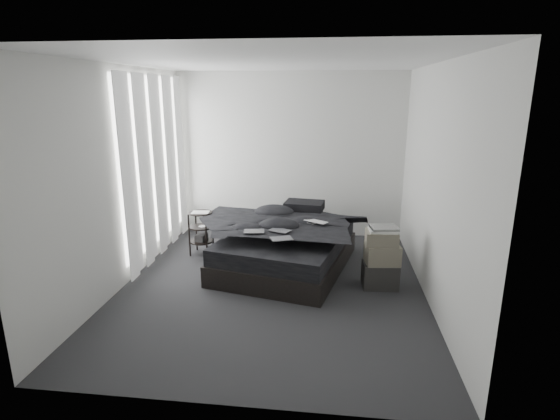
# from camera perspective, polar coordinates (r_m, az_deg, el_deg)

# --- Properties ---
(floor) EXTENTS (3.60, 4.20, 0.01)m
(floor) POSITION_cam_1_polar(r_m,az_deg,el_deg) (5.39, -1.03, -9.97)
(floor) COLOR #29292B
(floor) RESTS_ON ground
(ceiling) EXTENTS (3.60, 4.20, 0.01)m
(ceiling) POSITION_cam_1_polar(r_m,az_deg,el_deg) (4.88, -1.19, 18.82)
(ceiling) COLOR white
(ceiling) RESTS_ON ground
(wall_back) EXTENTS (3.60, 0.01, 2.60)m
(wall_back) POSITION_cam_1_polar(r_m,az_deg,el_deg) (7.03, 1.28, 7.12)
(wall_back) COLOR silver
(wall_back) RESTS_ON ground
(wall_front) EXTENTS (3.60, 0.01, 2.60)m
(wall_front) POSITION_cam_1_polar(r_m,az_deg,el_deg) (2.98, -6.70, -4.41)
(wall_front) COLOR silver
(wall_front) RESTS_ON ground
(wall_left) EXTENTS (0.01, 4.20, 2.60)m
(wall_left) POSITION_cam_1_polar(r_m,az_deg,el_deg) (5.52, -20.01, 3.93)
(wall_left) COLOR silver
(wall_left) RESTS_ON ground
(wall_right) EXTENTS (0.01, 4.20, 2.60)m
(wall_right) POSITION_cam_1_polar(r_m,az_deg,el_deg) (5.05, 19.58, 3.00)
(wall_right) COLOR silver
(wall_right) RESTS_ON ground
(window_left) EXTENTS (0.02, 2.00, 2.30)m
(window_left) POSITION_cam_1_polar(r_m,az_deg,el_deg) (6.30, -16.26, 6.02)
(window_left) COLOR white
(window_left) RESTS_ON wall_left
(curtain_left) EXTENTS (0.06, 2.12, 2.48)m
(curtain_left) POSITION_cam_1_polar(r_m,az_deg,el_deg) (6.29, -15.80, 5.40)
(curtain_left) COLOR white
(curtain_left) RESTS_ON wall_left
(bed) EXTENTS (1.89, 2.25, 0.27)m
(bed) POSITION_cam_1_polar(r_m,az_deg,el_deg) (5.91, 0.82, -6.20)
(bed) COLOR black
(bed) RESTS_ON floor
(mattress) EXTENTS (1.83, 2.18, 0.21)m
(mattress) POSITION_cam_1_polar(r_m,az_deg,el_deg) (5.83, 0.83, -4.03)
(mattress) COLOR black
(mattress) RESTS_ON bed
(duvet) EXTENTS (1.79, 1.96, 0.23)m
(duvet) POSITION_cam_1_polar(r_m,az_deg,el_deg) (5.72, 0.68, -2.10)
(duvet) COLOR black
(duvet) RESTS_ON mattress
(pillow_lower) EXTENTS (0.67, 0.52, 0.13)m
(pillow_lower) POSITION_cam_1_polar(r_m,az_deg,el_deg) (6.48, 2.66, -0.45)
(pillow_lower) COLOR black
(pillow_lower) RESTS_ON mattress
(pillow_upper) EXTENTS (0.60, 0.45, 0.12)m
(pillow_upper) POSITION_cam_1_polar(r_m,az_deg,el_deg) (6.41, 3.19, 0.56)
(pillow_upper) COLOR black
(pillow_upper) RESTS_ON pillow_lower
(laptop) EXTENTS (0.37, 0.34, 0.02)m
(laptop) POSITION_cam_1_polar(r_m,az_deg,el_deg) (5.66, 4.46, -0.98)
(laptop) COLOR silver
(laptop) RESTS_ON duvet
(comic_a) EXTENTS (0.27, 0.20, 0.01)m
(comic_a) POSITION_cam_1_polar(r_m,az_deg,el_deg) (5.34, -3.43, -2.06)
(comic_a) COLOR black
(comic_a) RESTS_ON duvet
(comic_b) EXTENTS (0.29, 0.25, 0.01)m
(comic_b) POSITION_cam_1_polar(r_m,az_deg,el_deg) (5.36, -0.02, -1.89)
(comic_b) COLOR black
(comic_b) RESTS_ON duvet
(comic_c) EXTENTS (0.29, 0.24, 0.01)m
(comic_c) POSITION_cam_1_polar(r_m,az_deg,el_deg) (5.07, 0.18, -2.87)
(comic_c) COLOR black
(comic_c) RESTS_ON duvet
(side_stand) EXTENTS (0.37, 0.37, 0.62)m
(side_stand) POSITION_cam_1_polar(r_m,az_deg,el_deg) (6.41, -10.26, -3.02)
(side_stand) COLOR black
(side_stand) RESTS_ON floor
(papers) EXTENTS (0.25, 0.20, 0.01)m
(papers) POSITION_cam_1_polar(r_m,az_deg,el_deg) (6.31, -10.35, -0.32)
(papers) COLOR white
(papers) RESTS_ON side_stand
(floor_books) EXTENTS (0.19, 0.22, 0.13)m
(floor_books) POSITION_cam_1_polar(r_m,az_deg,el_deg) (6.41, -8.56, -5.28)
(floor_books) COLOR black
(floor_books) RESTS_ON floor
(box_lower) EXTENTS (0.43, 0.35, 0.31)m
(box_lower) POSITION_cam_1_polar(r_m,az_deg,el_deg) (5.47, 12.92, -8.21)
(box_lower) COLOR black
(box_lower) RESTS_ON floor
(box_mid) EXTENTS (0.42, 0.35, 0.24)m
(box_mid) POSITION_cam_1_polar(r_m,az_deg,el_deg) (5.36, 13.21, -5.58)
(box_mid) COLOR #666050
(box_mid) RESTS_ON box_lower
(box_upper) EXTENTS (0.37, 0.30, 0.16)m
(box_upper) POSITION_cam_1_polar(r_m,az_deg,el_deg) (5.30, 13.13, -3.54)
(box_upper) COLOR #666050
(box_upper) RESTS_ON box_mid
(art_book_white) EXTENTS (0.33, 0.27, 0.03)m
(art_book_white) POSITION_cam_1_polar(r_m,az_deg,el_deg) (5.28, 13.29, -2.54)
(art_book_white) COLOR silver
(art_book_white) RESTS_ON box_upper
(art_book_snake) EXTENTS (0.34, 0.29, 0.03)m
(art_book_snake) POSITION_cam_1_polar(r_m,az_deg,el_deg) (5.26, 13.42, -2.26)
(art_book_snake) COLOR silver
(art_book_snake) RESTS_ON art_book_white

